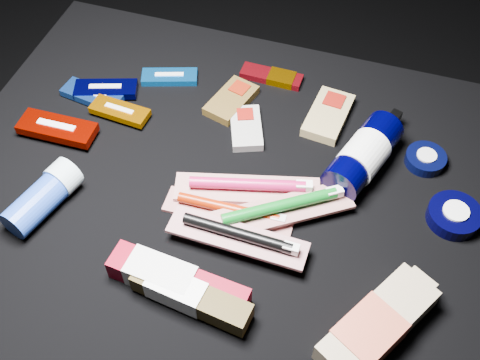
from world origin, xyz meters
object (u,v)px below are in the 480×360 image
(lotion_bottle, at_px, (363,155))
(deodorant_stick, at_px, (44,197))
(toothpaste_carton_red, at_px, (172,280))
(bodywash_bottle, at_px, (376,327))

(lotion_bottle, height_order, deodorant_stick, lotion_bottle)
(deodorant_stick, height_order, toothpaste_carton_red, deodorant_stick)
(lotion_bottle, xyz_separation_m, bodywash_bottle, (0.07, -0.29, -0.01))
(bodywash_bottle, bearing_deg, toothpaste_carton_red, -146.37)
(lotion_bottle, bearing_deg, toothpaste_carton_red, -107.30)
(lotion_bottle, xyz_separation_m, toothpaste_carton_red, (-0.22, -0.31, -0.01))
(lotion_bottle, distance_m, bodywash_bottle, 0.30)
(lotion_bottle, distance_m, toothpaste_carton_red, 0.38)
(bodywash_bottle, height_order, toothpaste_carton_red, same)
(bodywash_bottle, bearing_deg, deodorant_stick, -155.77)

